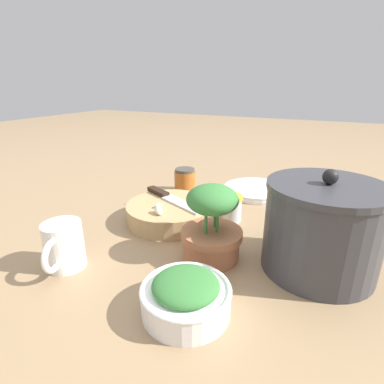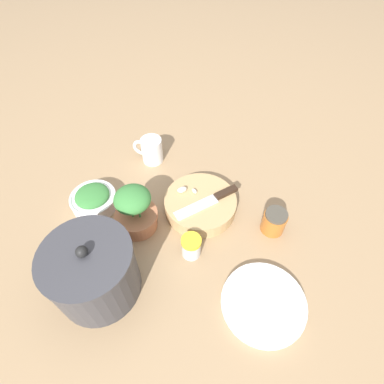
{
  "view_description": "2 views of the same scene",
  "coord_description": "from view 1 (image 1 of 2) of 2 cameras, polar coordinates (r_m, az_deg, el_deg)",
  "views": [
    {
      "loc": [
        0.64,
        0.33,
        0.35
      ],
      "look_at": [
        -0.02,
        0.01,
        0.08
      ],
      "focal_mm": 28.0,
      "sensor_mm": 36.0,
      "label": 1
    },
    {
      "loc": [
        -0.32,
        0.45,
        0.79
      ],
      "look_at": [
        0.03,
        -0.03,
        0.08
      ],
      "focal_mm": 28.0,
      "sensor_mm": 36.0,
      "label": 2
    }
  ],
  "objects": [
    {
      "name": "ground_plane",
      "position": [
        0.8,
        -1.32,
        -5.74
      ],
      "size": [
        5.0,
        5.0,
        0.0
      ],
      "primitive_type": "plane",
      "color": "#997A56"
    },
    {
      "name": "cutting_board",
      "position": [
        0.81,
        -4.24,
        -3.86
      ],
      "size": [
        0.23,
        0.23,
        0.05
      ],
      "color": "tan",
      "rests_on": "ground_plane"
    },
    {
      "name": "chef_knife",
      "position": [
        0.82,
        -4.19,
        -1.12
      ],
      "size": [
        0.11,
        0.22,
        0.01
      ],
      "rotation": [
        0.0,
        0.0,
        5.87
      ],
      "color": "black",
      "rests_on": "cutting_board"
    },
    {
      "name": "garlic_cloves",
      "position": [
        0.74,
        -6.37,
        -3.45
      ],
      "size": [
        0.06,
        0.04,
        0.02
      ],
      "color": "silver",
      "rests_on": "cutting_board"
    },
    {
      "name": "herb_bowl",
      "position": [
        0.51,
        -1.2,
        -19.05
      ],
      "size": [
        0.15,
        0.15,
        0.07
      ],
      "color": "white",
      "rests_on": "ground_plane"
    },
    {
      "name": "spice_jar",
      "position": [
        0.81,
        7.47,
        -2.98
      ],
      "size": [
        0.06,
        0.06,
        0.07
      ],
      "color": "silver",
      "rests_on": "ground_plane"
    },
    {
      "name": "coffee_mug",
      "position": [
        0.65,
        -23.31,
        -9.43
      ],
      "size": [
        0.11,
        0.08,
        0.1
      ],
      "color": "white",
      "rests_on": "ground_plane"
    },
    {
      "name": "plate_stack",
      "position": [
        1.03,
        12.2,
        0.37
      ],
      "size": [
        0.22,
        0.22,
        0.02
      ],
      "color": "white",
      "rests_on": "ground_plane"
    },
    {
      "name": "honey_jar",
      "position": [
        1.01,
        -1.36,
        2.26
      ],
      "size": [
        0.07,
        0.07,
        0.08
      ],
      "color": "#B26023",
      "rests_on": "ground_plane"
    },
    {
      "name": "stock_pot",
      "position": [
        0.63,
        23.5,
        -6.28
      ],
      "size": [
        0.22,
        0.22,
        0.21
      ],
      "color": "#38383D",
      "rests_on": "ground_plane"
    },
    {
      "name": "potted_herb",
      "position": [
        0.62,
        3.78,
        -6.57
      ],
      "size": [
        0.13,
        0.13,
        0.16
      ],
      "color": "#B26B47",
      "rests_on": "ground_plane"
    }
  ]
}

